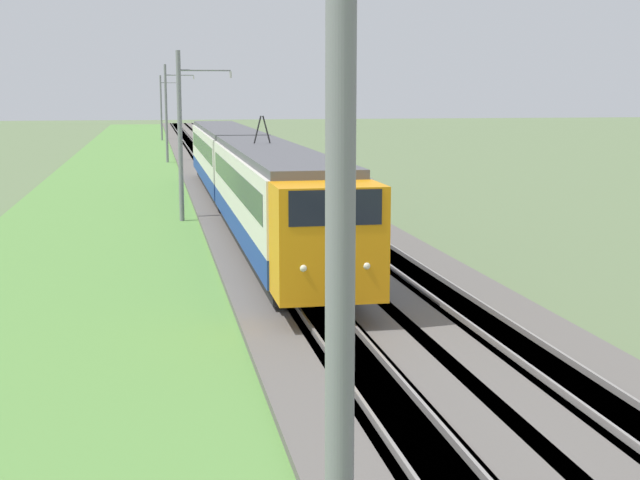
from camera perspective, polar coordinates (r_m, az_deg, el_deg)
name	(u,v)px	position (r m, az deg, el deg)	size (l,w,h in m)	color
ballast_main	(228,196)	(52.01, -5.91, 2.81)	(240.00, 4.40, 0.30)	#605B56
ballast_adjacent	(295,195)	(52.49, -1.59, 2.91)	(240.00, 4.40, 0.30)	#605B56
track_main	(228,196)	(52.01, -5.91, 2.82)	(240.00, 1.57, 0.45)	#4C4238
track_adjacent	(295,195)	(52.49, -1.59, 2.92)	(240.00, 1.57, 0.45)	#4C4238
grass_verge	(121,200)	(51.88, -12.62, 2.51)	(240.00, 11.10, 0.12)	#5B8E42
passenger_train	(244,170)	(42.44, -4.89, 4.46)	(42.46, 2.87, 5.22)	orange
catenary_mast_near	(348,369)	(6.66, 1.82, -8.27)	(0.22, 2.56, 7.94)	slate
catenary_mast_mid	(181,135)	(42.20, -8.86, 6.65)	(0.22, 2.56, 8.02)	slate
catenary_mast_far	(167,113)	(78.10, -9.77, 8.03)	(0.22, 2.56, 8.45)	slate
catenary_mast_distant	(162,107)	(114.03, -10.10, 8.36)	(0.22, 2.56, 8.16)	slate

